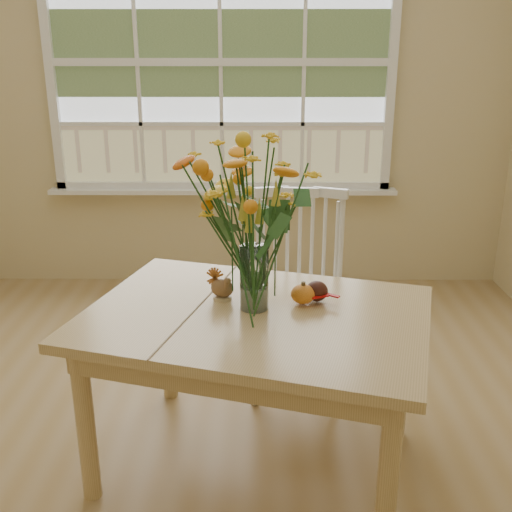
{
  "coord_description": "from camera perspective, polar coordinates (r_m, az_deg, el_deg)",
  "views": [
    {
      "loc": [
        0.26,
        -1.92,
        1.64
      ],
      "look_at": [
        0.25,
        0.18,
        0.91
      ],
      "focal_mm": 42.0,
      "sensor_mm": 36.0,
      "label": 1
    }
  ],
  "objects": [
    {
      "name": "floor",
      "position": [
        2.54,
        -6.02,
        -21.21
      ],
      "size": [
        4.0,
        4.5,
        0.01
      ],
      "primitive_type": "cube",
      "color": "#A3834F",
      "rests_on": "ground"
    },
    {
      "name": "windsor_chair",
      "position": [
        2.97,
        4.06,
        -2.42
      ],
      "size": [
        0.48,
        0.46,
        0.97
      ],
      "rotation": [
        0.0,
        0.0,
        -0.08
      ],
      "color": "white",
      "rests_on": "floor"
    },
    {
      "name": "turkey_figurine",
      "position": [
        2.39,
        -3.24,
        -3.07
      ],
      "size": [
        0.11,
        0.09,
        0.12
      ],
      "rotation": [
        0.0,
        0.0,
        -0.29
      ],
      "color": "#CCB78C",
      "rests_on": "dining_table"
    },
    {
      "name": "dark_gourd",
      "position": [
        2.38,
        5.79,
        -3.44
      ],
      "size": [
        0.13,
        0.09,
        0.08
      ],
      "color": "#38160F",
      "rests_on": "dining_table"
    },
    {
      "name": "wall_back",
      "position": [
        4.19,
        -3.3,
        15.24
      ],
      "size": [
        4.0,
        0.02,
        2.7
      ],
      "primitive_type": "cube",
      "color": "#D3BD87",
      "rests_on": "floor"
    },
    {
      "name": "pumpkin",
      "position": [
        2.35,
        4.51,
        -3.73
      ],
      "size": [
        0.1,
        0.1,
        0.08
      ],
      "primitive_type": "ellipsoid",
      "color": "#CB6317",
      "rests_on": "dining_table"
    },
    {
      "name": "flower_vase",
      "position": [
        2.2,
        -0.18,
        3.93
      ],
      "size": [
        0.52,
        0.52,
        0.62
      ],
      "color": "white",
      "rests_on": "dining_table"
    },
    {
      "name": "window",
      "position": [
        4.14,
        -3.39,
        17.7
      ],
      "size": [
        2.42,
        0.12,
        1.74
      ],
      "color": "silver",
      "rests_on": "wall_back"
    },
    {
      "name": "dining_table",
      "position": [
        2.33,
        -0.0,
        -7.41
      ],
      "size": [
        1.48,
        1.23,
        0.69
      ],
      "rotation": [
        0.0,
        0.0,
        -0.28
      ],
      "color": "tan",
      "rests_on": "floor"
    }
  ]
}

